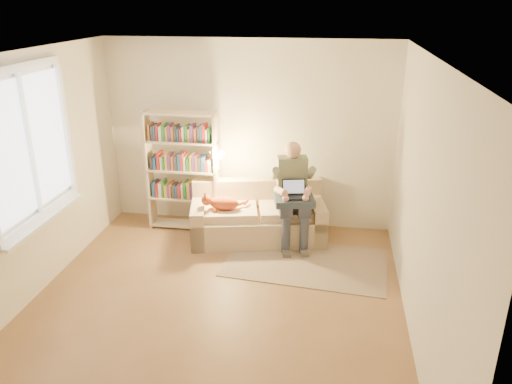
% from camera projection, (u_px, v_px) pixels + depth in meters
% --- Properties ---
extents(floor, '(4.50, 4.50, 0.00)m').
position_uv_depth(floor, '(214.00, 308.00, 5.31)').
color(floor, brown).
rests_on(floor, ground).
extents(ceiling, '(4.00, 4.50, 0.02)m').
position_uv_depth(ceiling, '(205.00, 57.00, 4.36)').
color(ceiling, white).
rests_on(ceiling, wall_back).
extents(wall_left, '(0.02, 4.50, 2.60)m').
position_uv_depth(wall_left, '(21.00, 183.00, 5.13)').
color(wall_left, silver).
rests_on(wall_left, floor).
extents(wall_right, '(0.02, 4.50, 2.60)m').
position_uv_depth(wall_right, '(423.00, 207.00, 4.54)').
color(wall_right, silver).
rests_on(wall_right, floor).
extents(wall_back, '(4.00, 0.02, 2.60)m').
position_uv_depth(wall_back, '(249.00, 135.00, 6.90)').
color(wall_back, silver).
rests_on(wall_back, floor).
extents(wall_front, '(4.00, 0.02, 2.60)m').
position_uv_depth(wall_front, '(111.00, 343.00, 2.77)').
color(wall_front, silver).
rests_on(wall_front, floor).
extents(window, '(0.12, 1.52, 1.69)m').
position_uv_depth(window, '(35.00, 170.00, 5.28)').
color(window, white).
rests_on(window, wall_left).
extents(sofa, '(1.90, 1.15, 0.75)m').
position_uv_depth(sofa, '(258.00, 219.00, 6.78)').
color(sofa, tan).
rests_on(sofa, floor).
extents(person, '(0.50, 0.68, 1.36)m').
position_uv_depth(person, '(293.00, 189.00, 6.49)').
color(person, gray).
rests_on(person, sofa).
extents(cat, '(0.57, 0.29, 0.22)m').
position_uv_depth(cat, '(226.00, 202.00, 6.54)').
color(cat, '#D65D29').
rests_on(cat, sofa).
extents(blanket, '(0.57, 0.50, 0.09)m').
position_uv_depth(blanket, '(293.00, 200.00, 6.39)').
color(blanket, '#273444').
rests_on(blanket, person).
extents(laptop, '(0.34, 0.33, 0.24)m').
position_uv_depth(laptop, '(293.00, 192.00, 6.37)').
color(laptop, black).
rests_on(laptop, blanket).
extents(bookshelf, '(1.11, 0.30, 1.68)m').
position_uv_depth(bookshelf, '(183.00, 166.00, 6.84)').
color(bookshelf, beige).
rests_on(bookshelf, floor).
extents(rug, '(2.07, 1.34, 0.01)m').
position_uv_depth(rug, '(306.00, 262.00, 6.21)').
color(rug, gray).
rests_on(rug, floor).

